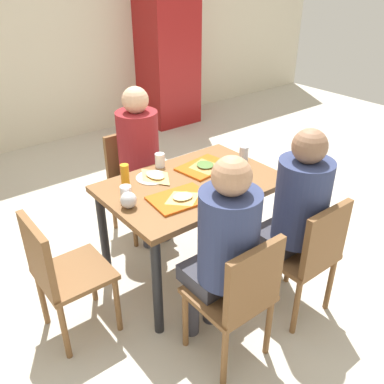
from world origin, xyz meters
TOP-DOWN VIEW (x-y plane):
  - ground_plane at (0.00, 0.00)m, footprint 10.00×10.00m
  - back_wall at (0.00, 3.20)m, footprint 10.00×0.10m
  - main_table at (0.00, 0.00)m, footprint 1.17×0.79m
  - chair_near_left at (-0.29, -0.78)m, footprint 0.40×0.40m
  - chair_near_right at (0.29, -0.78)m, footprint 0.40×0.40m
  - chair_far_side at (0.00, 0.78)m, footprint 0.40×0.40m
  - chair_left_end at (-0.97, 0.00)m, footprint 0.40×0.40m
  - person_in_red at (-0.29, -0.64)m, footprint 0.32×0.42m
  - person_in_brown_jacket at (0.29, -0.64)m, footprint 0.32×0.42m
  - person_far_side at (-0.00, 0.64)m, footprint 0.32×0.42m
  - tray_red_near at (-0.21, -0.14)m, footprint 0.38×0.29m
  - tray_red_far at (0.21, 0.12)m, footprint 0.39×0.31m
  - paper_plate_center at (-0.18, 0.22)m, footprint 0.22×0.22m
  - paper_plate_near_edge at (0.18, -0.22)m, footprint 0.22×0.22m
  - pizza_slice_a at (-0.20, -0.16)m, footprint 0.20×0.17m
  - pizza_slice_b at (0.20, 0.11)m, footprint 0.25×0.26m
  - pizza_slice_c at (-0.16, 0.21)m, footprint 0.16×0.24m
  - plastic_cup_a at (-0.03, 0.33)m, footprint 0.07×0.07m
  - plastic_cup_b at (0.03, -0.33)m, footprint 0.07×0.07m
  - plastic_cup_c at (-0.47, 0.06)m, footprint 0.07×0.07m
  - soda_can at (0.50, 0.02)m, footprint 0.07×0.07m
  - condiment_bottle at (-0.38, 0.22)m, footprint 0.06×0.06m
  - foil_bundle at (-0.50, -0.02)m, footprint 0.10×0.10m
  - drink_fridge at (1.83, 2.85)m, footprint 0.70×0.60m

SIDE VIEW (x-z plane):
  - ground_plane at x=0.00m, z-range -0.02..0.00m
  - chair_near_left at x=-0.29m, z-range 0.07..0.91m
  - chair_near_right at x=0.29m, z-range 0.07..0.91m
  - chair_far_side at x=0.00m, z-range 0.07..0.91m
  - chair_left_end at x=-0.97m, z-range 0.07..0.91m
  - main_table at x=0.00m, z-range 0.27..1.02m
  - person_in_red at x=-0.29m, z-range 0.11..1.37m
  - person_in_brown_jacket at x=0.29m, z-range 0.11..1.37m
  - person_far_side at x=0.00m, z-range 0.11..1.37m
  - paper_plate_center at x=-0.18m, z-range 0.75..0.76m
  - paper_plate_near_edge at x=0.18m, z-range 0.75..0.76m
  - tray_red_near at x=-0.21m, z-range 0.75..0.76m
  - tray_red_far at x=0.21m, z-range 0.75..0.76m
  - pizza_slice_c at x=-0.16m, z-range 0.75..0.78m
  - pizza_slice_b at x=0.20m, z-range 0.76..0.78m
  - pizza_slice_a at x=-0.20m, z-range 0.76..0.78m
  - plastic_cup_a at x=-0.03m, z-range 0.75..0.85m
  - plastic_cup_b at x=0.03m, z-range 0.75..0.85m
  - plastic_cup_c at x=-0.47m, z-range 0.75..0.85m
  - foil_bundle at x=-0.50m, z-range 0.75..0.85m
  - soda_can at x=0.50m, z-range 0.75..0.87m
  - condiment_bottle at x=-0.38m, z-range 0.75..0.91m
  - drink_fridge at x=1.83m, z-range 0.00..1.90m
  - back_wall at x=0.00m, z-range 0.00..2.80m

